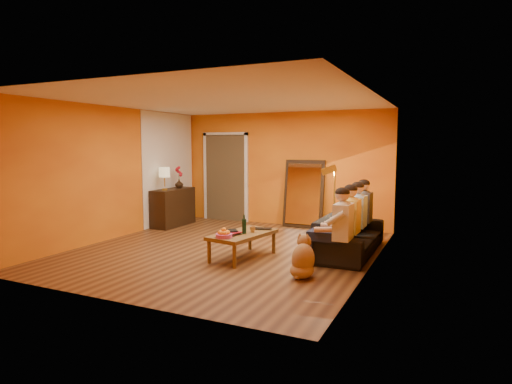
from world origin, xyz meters
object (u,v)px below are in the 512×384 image
at_px(table_lamp, 165,179).
at_px(dog, 303,256).
at_px(mirror_frame, 304,194).
at_px(person_mid_left, 351,222).
at_px(tumbler, 253,229).
at_px(sideboard, 173,207).
at_px(person_far_right, 364,213).
at_px(sofa, 349,234).
at_px(floor_lamp, 334,205).
at_px(coffee_table, 243,245).
at_px(wine_bottle, 244,224).
at_px(vase, 179,184).
at_px(person_mid_right, 358,217).
at_px(laptop, 262,229).
at_px(person_far_left, 343,228).

distance_m(table_lamp, dog, 4.59).
distance_m(mirror_frame, person_mid_left, 2.82).
xyz_separation_m(dog, person_mid_left, (0.40, 1.21, 0.30)).
bearing_deg(tumbler, mirror_frame, 91.52).
relative_size(sideboard, person_far_right, 0.97).
bearing_deg(sofa, tumbler, 125.33).
bearing_deg(floor_lamp, sofa, -76.37).
relative_size(coffee_table, tumbler, 12.13).
height_order(wine_bottle, vase, vase).
height_order(sofa, floor_lamp, floor_lamp).
relative_size(person_far_right, tumbler, 12.13).
relative_size(person_mid_right, laptop, 3.59).
distance_m(floor_lamp, person_far_right, 0.57).
height_order(floor_lamp, laptop, floor_lamp).
distance_m(sofa, person_far_left, 1.05).
relative_size(dog, tumbler, 6.07).
bearing_deg(vase, person_mid_left, -19.01).
xyz_separation_m(person_mid_left, person_far_right, (0.00, 1.10, 0.00)).
xyz_separation_m(sofa, laptop, (-1.31, -0.74, 0.12)).
xyz_separation_m(sideboard, vase, (0.00, 0.25, 0.52)).
relative_size(person_mid_left, tumbler, 12.13).
relative_size(sideboard, tumbler, 11.73).
distance_m(floor_lamp, person_mid_right, 0.80).
height_order(person_mid_left, wine_bottle, person_mid_left).
relative_size(mirror_frame, sideboard, 1.29).
height_order(mirror_frame, table_lamp, mirror_frame).
bearing_deg(floor_lamp, person_mid_left, -82.79).
distance_m(person_mid_left, wine_bottle, 1.72).
height_order(sideboard, table_lamp, table_lamp).
xyz_separation_m(dog, tumbler, (-1.10, 0.68, 0.16)).
distance_m(table_lamp, floor_lamp, 3.83).
bearing_deg(person_mid_right, laptop, -149.69).
distance_m(dog, person_far_right, 2.36).
height_order(mirror_frame, person_mid_left, mirror_frame).
relative_size(mirror_frame, sofa, 0.70).
bearing_deg(sofa, person_far_left, -172.59).
bearing_deg(vase, table_lamp, -90.00).
xyz_separation_m(person_far_left, tumbler, (-1.50, 0.03, -0.14)).
xyz_separation_m(tumbler, laptop, (0.06, 0.23, -0.03)).
bearing_deg(vase, person_far_left, -25.19).
relative_size(table_lamp, floor_lamp, 0.35).
height_order(coffee_table, person_mid_left, person_mid_left).
bearing_deg(sofa, wine_bottle, 128.39).
bearing_deg(laptop, person_far_right, 29.85).
bearing_deg(sideboard, tumbler, -31.84).
distance_m(sofa, person_mid_left, 0.55).
height_order(table_lamp, person_far_right, table_lamp).
distance_m(dog, tumbler, 1.31).
height_order(mirror_frame, dog, mirror_frame).
xyz_separation_m(coffee_table, person_far_right, (1.62, 1.74, 0.40)).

